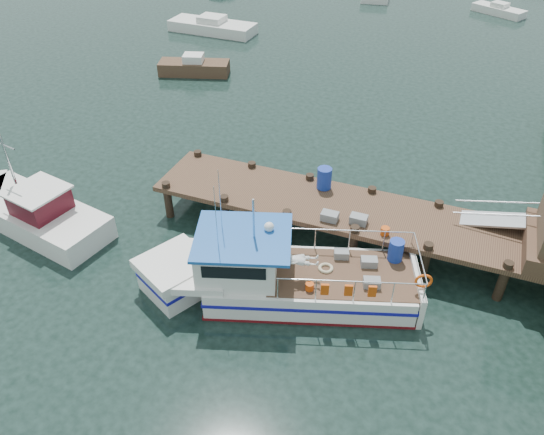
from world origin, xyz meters
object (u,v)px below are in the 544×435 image
at_px(moored_a, 212,26).
at_px(moored_b, 499,10).
at_px(lobster_boat, 275,275).
at_px(work_boat, 31,210).
at_px(dock, 500,220).
at_px(moored_rowboat, 194,67).

bearing_deg(moored_a, moored_b, 54.12).
relative_size(lobster_boat, moored_b, 2.12).
bearing_deg(work_boat, moored_a, 110.43).
bearing_deg(moored_a, lobster_boat, -37.77).
bearing_deg(dock, lobster_boat, -149.37).
bearing_deg(moored_rowboat, work_boat, -72.30).
height_order(work_boat, moored_a, work_boat).
bearing_deg(moored_rowboat, lobster_boat, -41.55).
bearing_deg(moored_a, moored_rowboat, -49.92).
xyz_separation_m(moored_rowboat, moored_a, (-2.67, 7.81, -0.02)).
relative_size(dock, moored_a, 2.53).
bearing_deg(lobster_boat, work_boat, 160.81).
distance_m(lobster_boat, moored_b, 37.15).
height_order(lobster_boat, work_boat, lobster_boat).
relative_size(dock, work_boat, 2.21).
relative_size(moored_rowboat, moored_a, 0.69).
relative_size(dock, lobster_boat, 1.77).
xyz_separation_m(dock, work_boat, (-16.75, -3.71, -1.62)).
bearing_deg(moored_b, moored_a, -153.76).
distance_m(lobster_boat, moored_a, 27.97).
xyz_separation_m(lobster_boat, moored_a, (-14.42, 23.96, -0.39)).
distance_m(work_boat, moored_b, 39.80).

